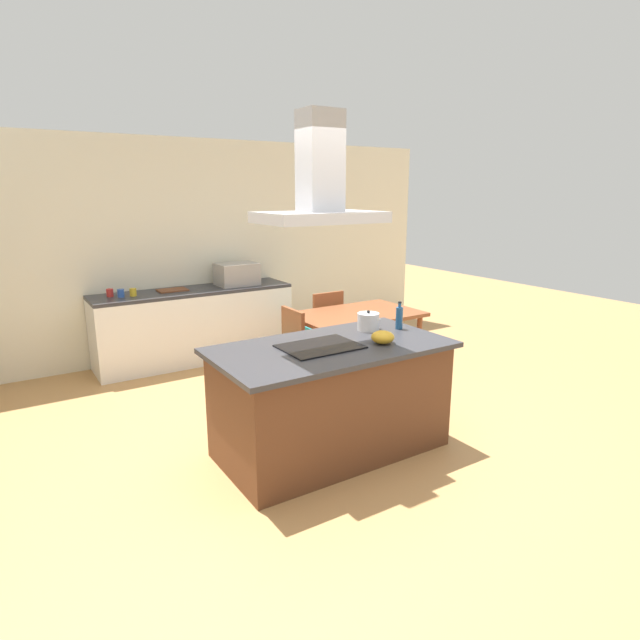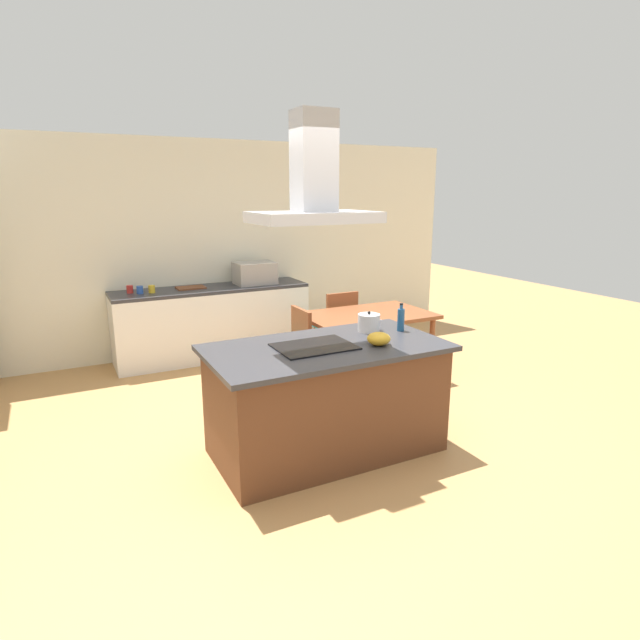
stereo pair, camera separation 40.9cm
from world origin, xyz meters
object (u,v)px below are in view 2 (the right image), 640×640
cooktop (314,346)px  countertop_microwave (255,273)px  coffee_mug_blue (140,290)px  dining_table (367,321)px  coffee_mug_yellow (152,289)px  cutting_board (191,288)px  range_hood (314,187)px  tea_kettle (369,323)px  olive_oil_bottle (401,319)px  chair_at_left_end (292,346)px  coffee_mug_red (130,289)px  mixing_bowl (379,339)px  chair_facing_back_wall (338,322)px

cooktop → countertop_microwave: bearing=78.6°
coffee_mug_blue → dining_table: (2.16, -1.55, -0.28)m
coffee_mug_yellow → cutting_board: 0.49m
range_hood → countertop_microwave: bearing=78.6°
tea_kettle → cutting_board: (-0.87, 2.72, -0.07)m
tea_kettle → olive_oil_bottle: bearing=-24.0°
tea_kettle → countertop_microwave: bearing=91.0°
range_hood → cooktop: bearing=180.0°
chair_at_left_end → coffee_mug_red: bearing=129.4°
cutting_board → dining_table: cutting_board is taller
olive_oil_bottle → range_hood: bearing=-173.7°
coffee_mug_yellow → olive_oil_bottle: bearing=-59.8°
countertop_microwave → chair_at_left_end: 1.67m
olive_oil_bottle → chair_at_left_end: size_ratio=0.27×
mixing_bowl → coffee_mug_yellow: size_ratio=2.06×
cooktop → dining_table: bearing=45.0°
dining_table → range_hood: range_hood is taller
olive_oil_bottle → dining_table: size_ratio=0.17×
tea_kettle → coffee_mug_blue: bearing=119.1°
cutting_board → chair_at_left_end: 1.79m
cooktop → olive_oil_bottle: bearing=6.3°
countertop_microwave → chair_facing_back_wall: bearing=-51.0°
coffee_mug_blue → coffee_mug_yellow: bearing=-6.3°
coffee_mug_blue → olive_oil_bottle: bearing=-57.9°
tea_kettle → mixing_bowl: 0.41m
countertop_microwave → range_hood: (-0.58, -2.88, 1.06)m
countertop_microwave → chair_at_left_end: countertop_microwave is taller
coffee_mug_red → chair_facing_back_wall: coffee_mug_red is taller
cooktop → range_hood: (0.00, 0.00, 1.20)m
chair_facing_back_wall → coffee_mug_blue: bearing=157.7°
cooktop → coffee_mug_blue: bearing=106.6°
coffee_mug_red → cooktop: bearing=-72.2°
countertop_microwave → chair_at_left_end: size_ratio=0.56×
cooktop → coffee_mug_red: size_ratio=6.67×
coffee_mug_blue → chair_at_left_end: bearing=-51.2°
olive_oil_bottle → chair_at_left_end: bearing=111.7°
mixing_bowl → countertop_microwave: (0.10, 3.06, 0.09)m
olive_oil_bottle → chair_facing_back_wall: size_ratio=0.27×
dining_table → chair_at_left_end: (-0.92, -0.00, -0.16)m
countertop_microwave → dining_table: (0.73, -1.57, -0.37)m
dining_table → mixing_bowl: bearing=-119.4°
range_hood → olive_oil_bottle: bearing=6.3°
mixing_bowl → chair_facing_back_wall: (0.84, 2.15, -0.44)m
countertop_microwave → cutting_board: 0.83m
chair_facing_back_wall → countertop_microwave: bearing=129.0°
coffee_mug_blue → coffee_mug_yellow: 0.13m
tea_kettle → chair_at_left_end: size_ratio=0.27×
chair_facing_back_wall → chair_at_left_end: bearing=-144.0°
dining_table → chair_facing_back_wall: bearing=90.0°
olive_oil_bottle → coffee_mug_yellow: bearing=120.2°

